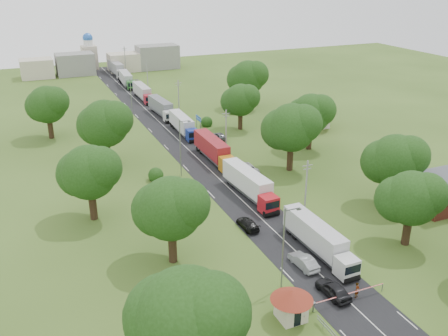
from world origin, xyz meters
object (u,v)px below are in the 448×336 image
car_lane_front (333,289)px  car_lane_mid (304,261)px  info_sign (198,121)px  truck_0 (318,239)px  guard_booth (292,301)px  pedestrian_near (357,290)px  boom_barrier (339,297)px

car_lane_front → car_lane_mid: (-0.00, 6.12, -0.05)m
info_sign → truck_0: 50.40m
guard_booth → car_lane_mid: size_ratio=0.95×
pedestrian_near → car_lane_mid: bearing=77.1°
info_sign → truck_0: size_ratio=0.29×
info_sign → car_lane_front: (-6.20, -58.50, -2.19)m
info_sign → pedestrian_near: size_ratio=2.24×
guard_booth → boom_barrier: bearing=0.0°
car_lane_mid → pedestrian_near: (2.20, -7.40, 0.15)m
guard_booth → truck_0: 13.59m
car_lane_front → car_lane_mid: bearing=-92.9°
car_lane_front → truck_0: bearing=-114.9°
car_lane_front → pedestrian_near: bearing=146.9°
info_sign → car_lane_mid: 52.79m
boom_barrier → car_lane_front: bearing=76.6°
car_lane_mid → pedestrian_near: size_ratio=2.54×
truck_0 → pedestrian_near: (-1.12, -9.48, -1.13)m
info_sign → pedestrian_near: info_sign is taller
boom_barrier → car_lane_front: 1.54m
boom_barrier → car_lane_mid: car_lane_mid is taller
boom_barrier → truck_0: size_ratio=0.66×
info_sign → car_lane_mid: (-6.20, -52.38, -2.24)m
boom_barrier → info_sign: bearing=83.8°
info_sign → car_lane_front: info_sign is taller
info_sign → pedestrian_near: (-4.00, -59.78, -2.09)m
boom_barrier → pedestrian_near: pedestrian_near is taller
boom_barrier → pedestrian_near: 2.56m
guard_booth → car_lane_mid: bearing=50.9°
car_lane_front → info_sign: bearing=-98.9°
guard_booth → info_sign: info_sign is taller
boom_barrier → car_lane_front: (0.36, 1.50, -0.08)m
car_lane_mid → truck_0: bearing=-151.3°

